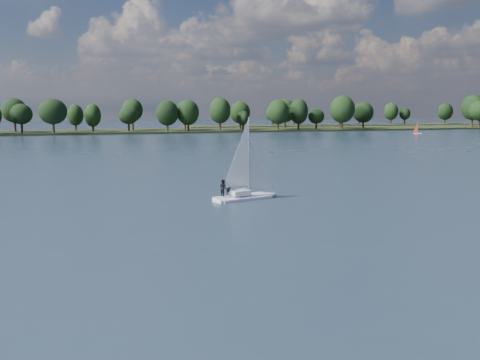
# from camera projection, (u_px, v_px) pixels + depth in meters

# --- Properties ---
(ground) EXTENTS (700.00, 700.00, 0.00)m
(ground) POSITION_uv_depth(u_px,v_px,m) (116.00, 154.00, 119.38)
(ground) COLOR #233342
(ground) RESTS_ON ground
(far_shore) EXTENTS (660.00, 40.00, 1.50)m
(far_shore) POSITION_uv_depth(u_px,v_px,m) (92.00, 133.00, 224.94)
(far_shore) COLOR black
(far_shore) RESTS_ON ground
(far_shore_back) EXTENTS (220.00, 30.00, 1.40)m
(far_shore_back) POSITION_uv_depth(u_px,v_px,m) (365.00, 125.00, 319.21)
(far_shore_back) COLOR black
(far_shore_back) RESTS_ON ground
(sailboat) EXTENTS (7.56, 3.95, 9.58)m
(sailboat) POSITION_uv_depth(u_px,v_px,m) (243.00, 176.00, 59.20)
(sailboat) COLOR white
(sailboat) RESTS_ON ground
(dinghy_orange) EXTENTS (3.36, 2.69, 5.07)m
(dinghy_orange) POSITION_uv_depth(u_px,v_px,m) (418.00, 131.00, 215.53)
(dinghy_orange) COLOR silver
(dinghy_orange) RESTS_ON ground
(treeline) EXTENTS (562.90, 73.93, 18.45)m
(treeline) POSITION_uv_depth(u_px,v_px,m) (104.00, 113.00, 221.86)
(treeline) COLOR black
(treeline) RESTS_ON ground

